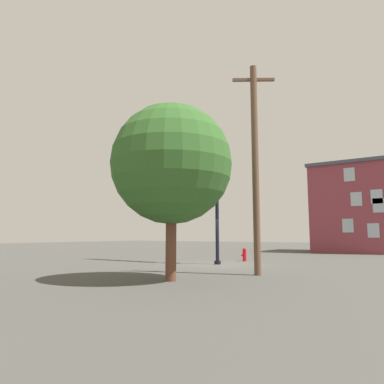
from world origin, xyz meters
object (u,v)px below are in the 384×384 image
(fire_hydrant, at_px, (244,254))
(brick_building, at_px, (352,209))
(tree_near, at_px, (172,164))
(utility_pole, at_px, (255,164))
(signal_pole_assembly, at_px, (183,177))

(fire_hydrant, xyz_separation_m, brick_building, (-3.99, -16.41, 3.72))
(tree_near, bearing_deg, brick_building, -94.87)
(utility_pole, bearing_deg, signal_pole_assembly, -31.27)
(utility_pole, bearing_deg, tree_near, 60.30)
(tree_near, bearing_deg, utility_pole, -119.70)
(signal_pole_assembly, bearing_deg, tree_near, 121.31)
(utility_pole, height_order, fire_hydrant, utility_pole)
(fire_hydrant, xyz_separation_m, tree_near, (-1.73, 10.09, 3.79))
(signal_pole_assembly, xyz_separation_m, brick_building, (-6.59, -19.38, -1.01))
(signal_pole_assembly, relative_size, fire_hydrant, 8.46)
(fire_hydrant, height_order, tree_near, tree_near)
(utility_pole, height_order, brick_building, utility_pole)
(signal_pole_assembly, distance_m, brick_building, 20.49)
(brick_building, bearing_deg, tree_near, 85.13)
(brick_building, bearing_deg, signal_pole_assembly, 71.21)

